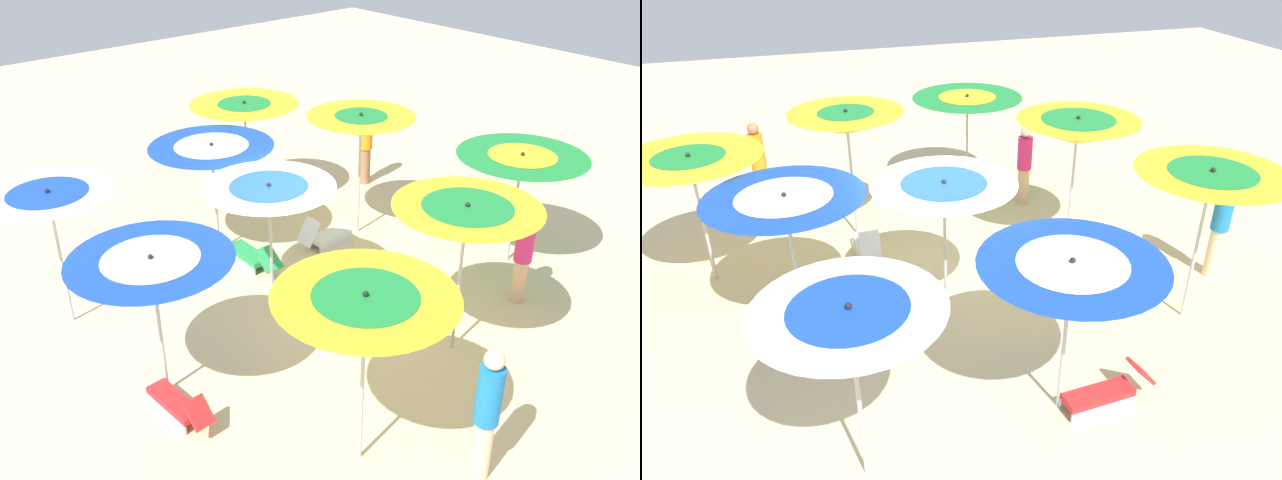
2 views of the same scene
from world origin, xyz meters
The scene contains 16 objects.
ground centered at (0.00, 0.00, -0.02)m, with size 37.51×37.51×0.04m, color beige.
beach_umbrella_0 centered at (3.21, -1.91, 2.12)m, with size 1.93×1.93×2.33m.
beach_umbrella_1 centered at (2.91, 0.60, 1.93)m, with size 2.16×2.16×2.20m.
beach_umbrella_2 centered at (1.73, 3.27, 2.21)m, with size 2.11×2.11×2.46m.
beach_umbrella_3 centered at (0.10, -2.35, 1.92)m, with size 2.25×2.25×2.16m.
beach_umbrella_4 centered at (0.46, -0.18, 1.99)m, with size 2.10×2.10×2.22m.
beach_umbrella_5 centered at (-0.89, 2.58, 2.19)m, with size 2.10×2.10×2.46m.
beach_umbrella_6 centered at (-1.55, -3.66, 2.06)m, with size 2.23×2.23×2.28m.
beach_umbrella_7 centered at (-2.41, -1.13, 2.22)m, with size 2.03×2.03×2.48m.
beach_umbrella_8 centered at (-3.74, 1.53, 1.92)m, with size 2.28×2.28×2.15m.
lounger_0 centered at (-1.53, -1.08, 0.22)m, with size 1.14×0.40×0.69m.
lounger_1 centered at (3.06, 1.16, 0.19)m, with size 0.39×1.24×0.56m.
lounger_2 centered at (-0.01, -1.43, 0.20)m, with size 0.42×1.37×0.54m.
beachgoer_0 centered at (-2.73, 2.44, 0.87)m, with size 0.30×0.30×1.67m.
beachgoer_1 centered at (0.85, 4.43, 1.00)m, with size 0.30×0.30×1.89m.
beachgoer_2 centered at (-4.17, -2.76, 0.96)m, with size 0.30×0.30×1.82m.
Camera 1 is at (6.24, 7.77, 6.58)m, focal length 39.14 mm.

